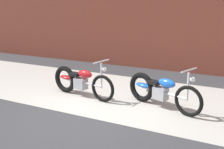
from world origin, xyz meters
name	(u,v)px	position (x,y,z in m)	size (l,w,h in m)	color
ground_plane	(81,116)	(0.00, 0.00, 0.00)	(80.00, 80.00, 0.00)	#38383A
sidewalk_slab	(117,93)	(0.00, 1.75, 0.00)	(36.00, 3.50, 0.01)	#B2ADA3
motorcycle_red	(78,81)	(-0.82, 1.14, 0.40)	(2.00, 0.66, 1.03)	black
motorcycle_blue	(158,90)	(1.27, 1.31, 0.40)	(1.93, 0.88, 1.03)	black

